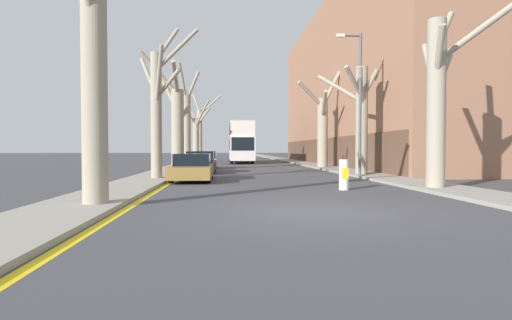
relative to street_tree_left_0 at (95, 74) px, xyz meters
name	(u,v)px	position (x,y,z in m)	size (l,w,h in m)	color
ground_plane	(313,212)	(5.43, -1.00, -3.42)	(300.00, 300.00, 0.00)	#424247
sidewalk_left	(200,159)	(-0.48, 49.00, -3.36)	(2.24, 120.00, 0.12)	gray
sidewalk_right	(279,159)	(11.34, 49.00, -3.36)	(2.24, 120.00, 0.12)	gray
building_facade_right	(370,87)	(17.44, 27.89, 4.24)	(10.08, 38.87, 15.33)	#93664C
kerb_line_stripe	(209,159)	(0.82, 49.00, -3.41)	(0.24, 120.00, 0.01)	yellow
street_tree_left_0	(95,74)	(0.00, 0.00, 0.00)	(1.90, 3.41, 8.06)	gray
street_tree_left_1	(158,107)	(0.06, 9.08, 0.14)	(3.08, 3.04, 7.54)	gray
street_tree_left_2	(176,120)	(-0.16, 17.75, 0.11)	(2.94, 5.18, 8.12)	gray
street_tree_left_3	(186,124)	(-0.20, 25.75, 0.31)	(2.31, 3.00, 9.02)	gray
street_tree_left_4	(196,137)	(-0.01, 35.25, -0.53)	(2.87, 1.70, 6.33)	gray
street_tree_left_5	(199,129)	(-0.15, 42.93, 0.75)	(5.17, 4.16, 9.04)	gray
street_tree_right_0	(439,94)	(11.11, 3.65, 0.12)	(3.23, 2.87, 6.98)	gray
street_tree_right_1	(360,116)	(10.88, 11.51, -0.02)	(2.85, 3.40, 6.15)	gray
street_tree_right_2	(323,127)	(10.97, 20.63, -0.16)	(3.90, 3.18, 7.78)	gray
double_decker_bus	(241,140)	(5.00, 33.96, -0.95)	(2.51, 10.96, 4.37)	silver
parked_car_0	(192,168)	(1.73, 8.79, -2.80)	(1.87, 4.57, 1.29)	olive
parked_car_1	(201,163)	(1.73, 15.02, -2.77)	(1.88, 4.58, 1.37)	black
parked_car_2	(205,160)	(1.73, 20.36, -2.77)	(1.82, 3.98, 1.36)	#9EA3AD
lamp_post	(358,97)	(10.45, 10.60, 0.91)	(1.40, 0.20, 7.73)	#4C4F54
traffic_bollard	(344,175)	(7.67, 3.96, -2.85)	(0.35, 0.36, 1.13)	white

